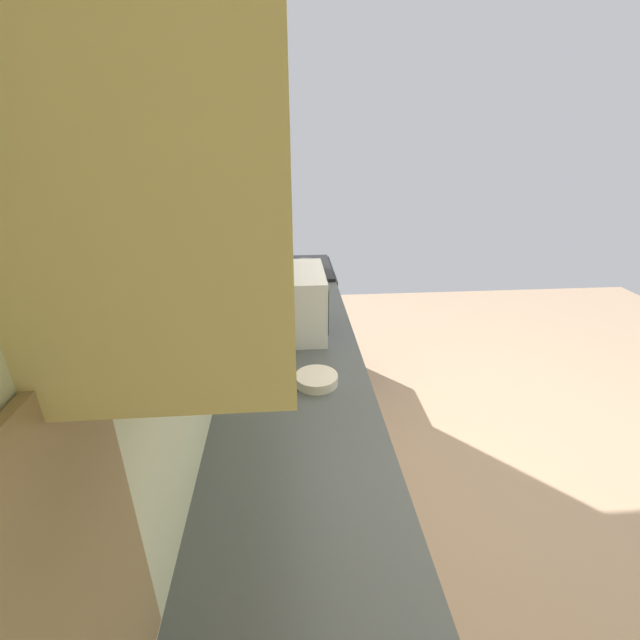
# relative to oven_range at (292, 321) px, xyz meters

# --- Properties ---
(ground_plane) EXTENTS (6.34, 6.34, 0.00)m
(ground_plane) POSITION_rel_oven_range_xyz_m (-1.42, -1.10, -0.46)
(ground_plane) COLOR tan
(wall_back) EXTENTS (4.09, 0.12, 2.84)m
(wall_back) POSITION_rel_oven_range_xyz_m (-1.42, 0.38, 0.95)
(wall_back) COLOR beige
(wall_back) RESTS_ON ground_plane
(counter_run) EXTENTS (3.07, 0.65, 0.89)m
(counter_run) POSITION_rel_oven_range_xyz_m (-1.86, 0.01, -0.01)
(counter_run) COLOR #EBD180
(counter_run) RESTS_ON ground_plane
(upper_cabinets) EXTENTS (1.74, 0.31, 0.60)m
(upper_cabinets) POSITION_rel_oven_range_xyz_m (-1.86, 0.17, 1.41)
(upper_cabinets) COLOR #ECCE7F
(oven_range) EXTENTS (0.66, 0.66, 1.07)m
(oven_range) POSITION_rel_oven_range_xyz_m (0.00, 0.00, 0.00)
(oven_range) COLOR black
(oven_range) RESTS_ON ground_plane
(microwave) EXTENTS (0.44, 0.39, 0.33)m
(microwave) POSITION_rel_oven_range_xyz_m (-1.09, 0.03, 0.60)
(microwave) COLOR white
(microwave) RESTS_ON counter_run
(bowl) EXTENTS (0.18, 0.18, 0.04)m
(bowl) POSITION_rel_oven_range_xyz_m (-1.62, -0.08, 0.46)
(bowl) COLOR silver
(bowl) RESTS_ON counter_run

